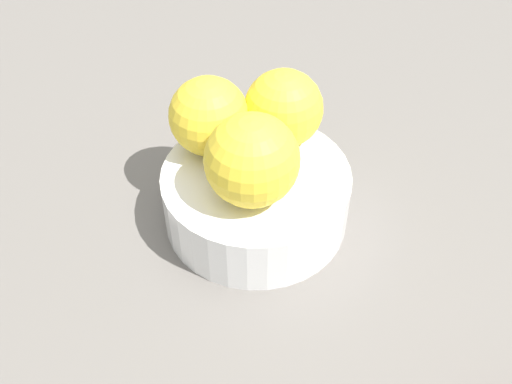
{
  "coord_description": "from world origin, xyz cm",
  "views": [
    {
      "loc": [
        -33.27,
        -17.28,
        40.93
      ],
      "look_at": [
        0.0,
        0.0,
        3.34
      ],
      "focal_mm": 41.47,
      "sensor_mm": 36.0,
      "label": 1
    }
  ],
  "objects_px": {
    "orange_in_bowl_0": "(287,110)",
    "fruit_bowl": "(256,197)",
    "orange_in_bowl_1": "(209,116)",
    "orange_in_bowl_2": "(252,160)"
  },
  "relations": [
    {
      "from": "orange_in_bowl_0",
      "to": "orange_in_bowl_2",
      "type": "height_order",
      "value": "orange_in_bowl_2"
    },
    {
      "from": "orange_in_bowl_1",
      "to": "orange_in_bowl_0",
      "type": "bearing_deg",
      "value": -54.89
    },
    {
      "from": "orange_in_bowl_1",
      "to": "orange_in_bowl_2",
      "type": "bearing_deg",
      "value": -120.83
    },
    {
      "from": "fruit_bowl",
      "to": "orange_in_bowl_1",
      "type": "relative_size",
      "value": 2.37
    },
    {
      "from": "orange_in_bowl_0",
      "to": "fruit_bowl",
      "type": "bearing_deg",
      "value": 176.24
    },
    {
      "from": "fruit_bowl",
      "to": "orange_in_bowl_1",
      "type": "height_order",
      "value": "orange_in_bowl_1"
    },
    {
      "from": "fruit_bowl",
      "to": "orange_in_bowl_1",
      "type": "xyz_separation_m",
      "value": [
        0.01,
        0.05,
        0.06
      ]
    },
    {
      "from": "fruit_bowl",
      "to": "orange_in_bowl_0",
      "type": "height_order",
      "value": "orange_in_bowl_0"
    },
    {
      "from": "fruit_bowl",
      "to": "orange_in_bowl_0",
      "type": "bearing_deg",
      "value": -3.76
    },
    {
      "from": "fruit_bowl",
      "to": "orange_in_bowl_1",
      "type": "distance_m",
      "value": 0.08
    }
  ]
}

